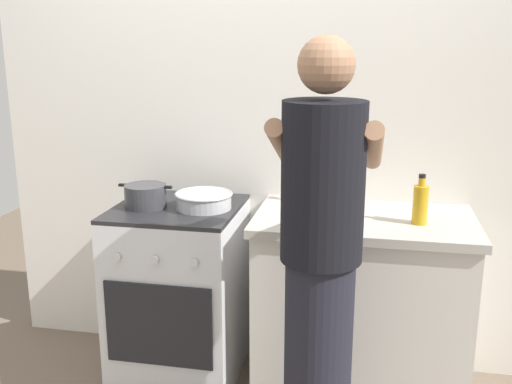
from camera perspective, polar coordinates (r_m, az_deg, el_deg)
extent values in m
cube|color=silver|center=(3.01, 4.24, 6.25)|extent=(3.20, 0.10, 2.50)
cube|color=silver|center=(2.89, 10.09, -11.36)|extent=(0.96, 0.56, 0.86)
cube|color=#B7B2A8|center=(2.73, 10.50, -2.80)|extent=(1.00, 0.60, 0.04)
cube|color=silver|center=(3.03, -7.45, -9.81)|extent=(0.60, 0.60, 0.88)
cube|color=#232326|center=(2.87, -7.73, -1.59)|extent=(0.60, 0.60, 0.02)
cube|color=black|center=(2.78, -9.48, -12.69)|extent=(0.51, 0.01, 0.40)
cylinder|color=silver|center=(2.71, -13.39, -6.20)|extent=(0.04, 0.01, 0.04)
cylinder|color=silver|center=(2.64, -9.81, -6.55)|extent=(0.04, 0.01, 0.04)
cylinder|color=silver|center=(2.59, -6.06, -6.88)|extent=(0.04, 0.01, 0.04)
cylinder|color=#38383D|center=(2.87, -10.69, -0.39)|extent=(0.20, 0.20, 0.11)
cube|color=black|center=(2.90, -12.85, 0.67)|extent=(0.04, 0.02, 0.01)
cube|color=black|center=(2.81, -8.55, 0.46)|extent=(0.04, 0.02, 0.01)
cylinder|color=#B7B7BC|center=(2.81, -5.10, -0.86)|extent=(0.26, 0.26, 0.07)
torus|color=#B7B7BC|center=(2.80, -5.12, -0.20)|extent=(0.28, 0.28, 0.01)
cylinder|color=silver|center=(2.89, 6.79, 0.20)|extent=(0.10, 0.10, 0.14)
cylinder|color=black|center=(2.87, 7.12, 1.48)|extent=(0.04, 0.05, 0.23)
sphere|color=black|center=(2.84, 7.20, 3.95)|extent=(0.03, 0.03, 0.03)
cylinder|color=silver|center=(2.88, 6.89, 1.58)|extent=(0.04, 0.04, 0.24)
sphere|color=silver|center=(2.85, 6.96, 4.10)|extent=(0.03, 0.03, 0.03)
cylinder|color=silver|center=(2.86, 6.91, 1.55)|extent=(0.06, 0.03, 0.25)
sphere|color=silver|center=(2.83, 6.99, 4.18)|extent=(0.03, 0.03, 0.03)
cylinder|color=silver|center=(2.64, 9.47, -2.20)|extent=(0.04, 0.04, 0.06)
cylinder|color=red|center=(2.63, 9.50, -1.39)|extent=(0.04, 0.04, 0.02)
cylinder|color=gold|center=(2.65, 15.68, -1.22)|extent=(0.07, 0.07, 0.17)
cylinder|color=gold|center=(2.63, 15.84, 0.95)|extent=(0.03, 0.03, 0.04)
cylinder|color=black|center=(2.62, 15.87, 1.50)|extent=(0.03, 0.03, 0.02)
cylinder|color=black|center=(2.38, 6.00, -16.69)|extent=(0.26, 0.26, 0.90)
cylinder|color=black|center=(2.10, 6.53, 0.93)|extent=(0.30, 0.30, 0.58)
sphere|color=#A07254|center=(2.04, 6.86, 12.20)|extent=(0.20, 0.20, 0.20)
cylinder|color=#A07254|center=(2.23, 2.55, 4.70)|extent=(0.07, 0.41, 0.24)
cylinder|color=#A07254|center=(2.20, 11.34, 4.33)|extent=(0.07, 0.41, 0.24)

